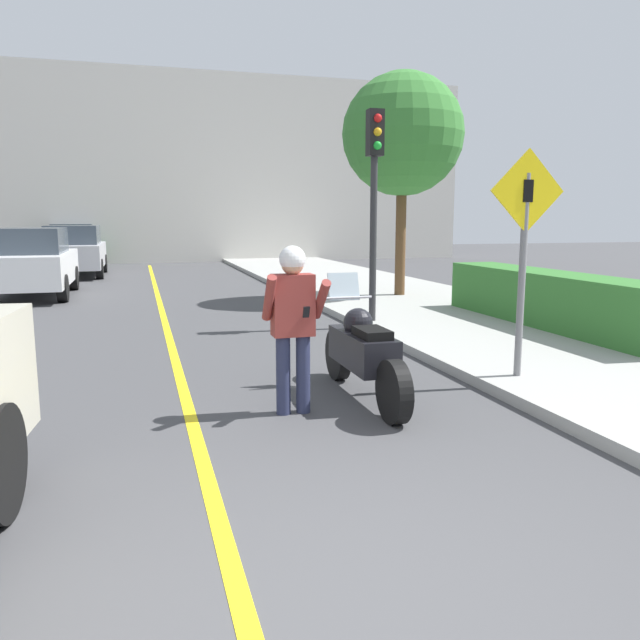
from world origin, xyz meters
name	(u,v)px	position (x,y,z in m)	size (l,w,h in m)	color
ground_plane	(367,606)	(0.00, 0.00, 0.00)	(80.00, 80.00, 0.00)	#424244
sidewalk_curb	(603,360)	(4.80, 4.00, 0.06)	(4.40, 44.00, 0.13)	#9E9E99
road_center_line	(174,357)	(-0.60, 6.00, 0.00)	(0.12, 36.00, 0.01)	yellow
building_backdrop	(159,168)	(0.00, 26.00, 4.08)	(28.00, 1.20, 8.16)	beige
motorcycle	(362,352)	(1.22, 3.42, 0.50)	(0.62, 2.31, 1.29)	black
person_biker	(293,313)	(0.39, 3.12, 1.00)	(0.59, 0.46, 1.65)	#282D4C
crossing_sign	(524,242)	(3.09, 3.38, 1.65)	(0.91, 0.08, 2.52)	slate
traffic_light	(374,176)	(2.89, 7.48, 2.62)	(0.26, 0.30, 3.57)	#2D2D30
hedge_row	(553,299)	(5.60, 6.17, 0.57)	(0.90, 5.33, 0.89)	#33702D
street_tree	(403,135)	(4.88, 10.89, 3.78)	(2.76, 2.76, 5.05)	brown
parked_car_white	(31,262)	(-3.55, 13.93, 0.86)	(1.88, 4.20, 1.68)	black
parked_car_silver	(74,251)	(-3.05, 19.58, 0.86)	(1.88, 4.20, 1.68)	black
parked_car_green	(75,244)	(-3.61, 25.94, 0.86)	(1.88, 4.20, 1.68)	black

